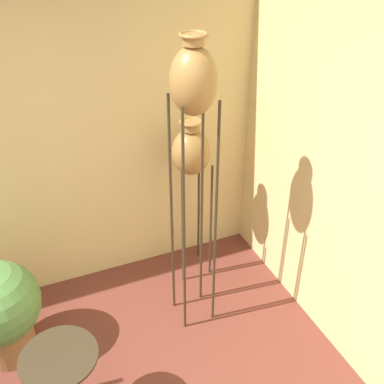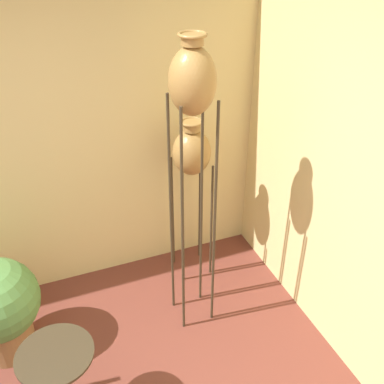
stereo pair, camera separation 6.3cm
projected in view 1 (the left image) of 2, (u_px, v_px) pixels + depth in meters
vase_stand_tall at (193, 92)px, 2.67m from camera, size 0.29×0.29×2.19m
vase_stand_medium at (191, 155)px, 3.50m from camera, size 0.30×0.30×1.44m
side_table at (63, 377)px, 2.61m from camera, size 0.44×0.44×0.65m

